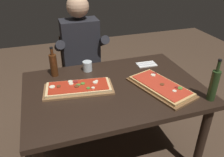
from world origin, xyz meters
TOP-DOWN VIEW (x-y plane):
  - ground_plane at (0.00, 0.00)m, footprint 6.40×6.40m
  - dining_table at (0.00, 0.00)m, footprint 1.40×0.96m
  - pizza_rectangular_front at (-0.28, 0.04)m, footprint 0.56×0.30m
  - pizza_rectangular_left at (0.34, -0.14)m, footprint 0.41×0.59m
  - wine_bottle_dark at (0.62, -0.38)m, footprint 0.06×0.06m
  - oil_bottle_amber at (-0.43, 0.34)m, footprint 0.06×0.06m
  - tumbler_near_camera at (-0.14, 0.34)m, footprint 0.08×0.08m
  - napkin_cutlery_set at (0.42, 0.29)m, footprint 0.18×0.12m
  - diner_chair at (-0.11, 0.86)m, footprint 0.44×0.44m
  - seated_diner at (-0.11, 0.74)m, footprint 0.53×0.41m

SIDE VIEW (x-z plane):
  - ground_plane at x=0.00m, z-range 0.00..0.00m
  - diner_chair at x=-0.11m, z-range 0.05..0.92m
  - dining_table at x=0.00m, z-range 0.27..1.01m
  - seated_diner at x=-0.11m, z-range 0.08..1.41m
  - napkin_cutlery_set at x=0.42m, z-range 0.74..0.75m
  - pizza_rectangular_left at x=0.34m, z-range 0.73..0.78m
  - pizza_rectangular_front at x=-0.28m, z-range 0.74..0.78m
  - tumbler_near_camera at x=-0.14m, z-range 0.73..0.82m
  - oil_bottle_amber at x=-0.43m, z-range 0.71..0.98m
  - wine_bottle_dark at x=0.62m, z-range 0.70..1.03m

